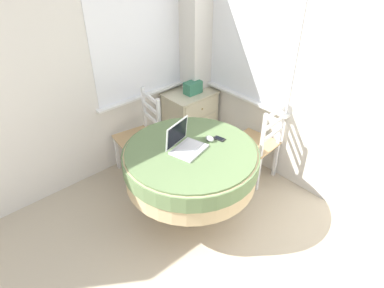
# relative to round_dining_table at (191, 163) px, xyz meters

# --- Properties ---
(corner_room_shell) EXTENTS (4.24, 4.71, 2.55)m
(corner_room_shell) POSITION_rel_round_dining_table_xyz_m (0.31, 0.14, 0.65)
(corner_room_shell) COLOR silver
(corner_room_shell) RESTS_ON ground_plane
(round_dining_table) EXTENTS (1.20, 1.20, 0.77)m
(round_dining_table) POSITION_rel_round_dining_table_xyz_m (0.00, 0.00, 0.00)
(round_dining_table) COLOR #4C3D2D
(round_dining_table) RESTS_ON ground_plane
(laptop) EXTENTS (0.35, 0.32, 0.24)m
(laptop) POSITION_rel_round_dining_table_xyz_m (-0.03, 0.05, 0.20)
(laptop) COLOR silver
(laptop) RESTS_ON round_dining_table
(computer_mouse) EXTENTS (0.06, 0.09, 0.05)m
(computer_mouse) POSITION_rel_round_dining_table_xyz_m (0.22, -0.01, 0.17)
(computer_mouse) COLOR silver
(computer_mouse) RESTS_ON round_dining_table
(cell_phone) EXTENTS (0.07, 0.11, 0.01)m
(cell_phone) POSITION_rel_round_dining_table_xyz_m (0.31, -0.05, 0.15)
(cell_phone) COLOR black
(cell_phone) RESTS_ON round_dining_table
(dining_chair_near_back_window) EXTENTS (0.49, 0.45, 0.93)m
(dining_chair_near_back_window) POSITION_rel_round_dining_table_xyz_m (0.08, 0.91, -0.18)
(dining_chair_near_back_window) COLOR tan
(dining_chair_near_back_window) RESTS_ON ground_plane
(dining_chair_near_right_window) EXTENTS (0.43, 0.47, 0.93)m
(dining_chair_near_right_window) POSITION_rel_round_dining_table_xyz_m (0.92, -0.04, -0.18)
(dining_chair_near_right_window) COLOR tan
(dining_chair_near_right_window) RESTS_ON ground_plane
(corner_cabinet) EXTENTS (0.59, 0.44, 0.71)m
(corner_cabinet) POSITION_rel_round_dining_table_xyz_m (0.84, 0.95, -0.27)
(corner_cabinet) COLOR beige
(corner_cabinet) RESTS_ON ground_plane
(storage_box) EXTENTS (0.20, 0.12, 0.15)m
(storage_box) POSITION_rel_round_dining_table_xyz_m (0.86, 0.92, 0.16)
(storage_box) COLOR #387A5B
(storage_box) RESTS_ON corner_cabinet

